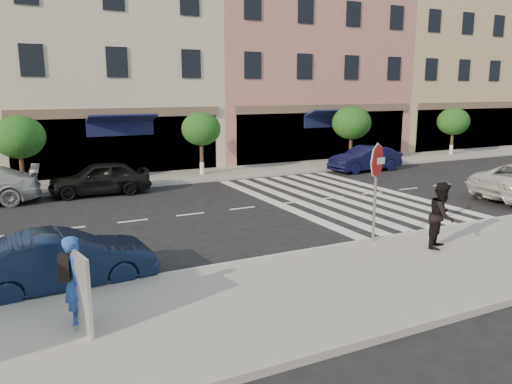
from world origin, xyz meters
The scene contains 17 objects.
ground centered at (0.00, 0.00, 0.00)m, with size 120.00×120.00×0.00m, color black.
sidewalk_near centered at (0.00, -3.75, 0.07)m, with size 60.00×4.50×0.15m, color gray.
sidewalk_far centered at (0.00, 11.00, 0.07)m, with size 60.00×3.00×0.15m, color gray.
building_centre centered at (-0.50, 17.00, 5.50)m, with size 11.00×9.00×11.00m, color beige.
building_east_mid centered at (11.50, 17.00, 6.50)m, with size 13.00×9.00×13.00m, color tan.
building_east_far centered at (24.00, 17.00, 6.00)m, with size 12.00×9.00×12.00m, color tan.
street_tree_wb centered at (-5.00, 10.80, 2.31)m, with size 2.10×2.10×3.06m.
street_tree_c centered at (3.00, 10.80, 2.36)m, with size 1.90×1.90×3.04m.
street_tree_ea centered at (12.00, 10.80, 2.39)m, with size 2.20×2.20×3.19m.
street_tree_eb centered at (20.00, 10.80, 2.22)m, with size 2.00×2.00×2.94m.
stop_sign centered at (3.34, -1.67, 2.11)m, with size 0.95×0.17×2.72m.
photographer centered at (-4.62, -3.14, 0.96)m, with size 0.59×0.39×1.62m, color #22439C.
walker centered at (4.54, -2.91, 1.03)m, with size 0.85×0.66×1.75m, color black.
poster_board centered at (-4.58, -3.50, 0.83)m, with size 0.38×0.92×1.41m.
car_near_mid centered at (-4.63, -1.00, 0.64)m, with size 1.35×3.88×1.28m, color black.
car_far_mid centered at (-2.19, 8.83, 0.68)m, with size 1.61×4.00×1.36m, color black.
car_far_right centered at (11.35, 8.68, 0.66)m, with size 1.40×4.00×1.32m, color black.
Camera 1 is at (-5.51, -12.03, 4.28)m, focal length 35.00 mm.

